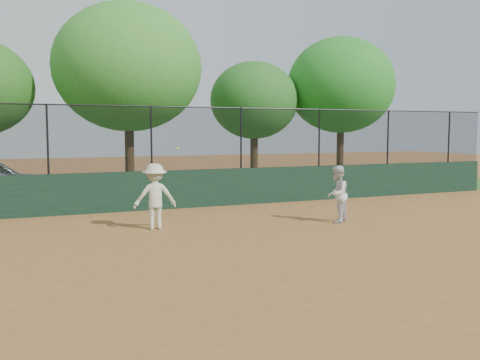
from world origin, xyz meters
name	(u,v)px	position (x,y,z in m)	size (l,w,h in m)	color
ground	(247,247)	(0.00, 0.00, 0.00)	(80.00, 80.00, 0.00)	#996331
back_wall	(168,190)	(0.00, 6.00, 0.60)	(26.00, 0.20, 1.20)	#163120
grass_strip	(128,189)	(0.00, 12.00, 0.00)	(36.00, 12.00, 0.01)	#2C551A
player_second	(337,194)	(3.45, 1.80, 0.76)	(0.74, 0.57, 1.52)	silver
player_main	(155,196)	(-1.24, 2.80, 0.82)	(1.12, 0.81, 2.04)	beige
fence_assembly	(166,137)	(-0.03, 6.00, 2.24)	(26.00, 0.06, 2.00)	black
tree_2	(128,67)	(-0.16, 10.78, 4.87)	(5.73, 5.21, 7.35)	#402A17
tree_3	(254,101)	(6.00, 12.43, 3.82)	(4.12, 3.75, 5.62)	#432B16
tree_4	(341,85)	(10.33, 11.79, 4.61)	(5.31, 4.83, 6.92)	#432918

